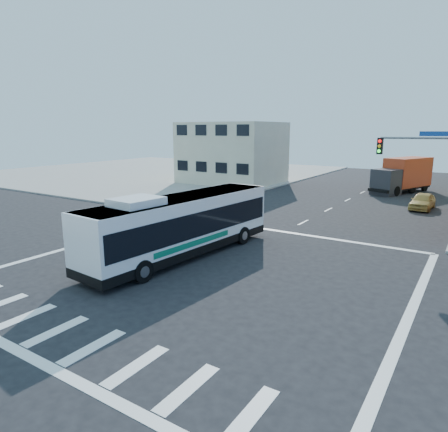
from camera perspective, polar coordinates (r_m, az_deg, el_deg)
The scene contains 7 objects.
ground at distance 20.61m, azimuth -2.45°, elevation -7.89°, with size 120.00×120.00×0.00m, color black.
sidewalk_nw at distance 69.01m, azimuth -9.47°, elevation 6.28°, with size 50.00×50.00×0.15m, color gray.
building_west at distance 53.85m, azimuth 1.18°, elevation 8.99°, with size 12.06×10.06×8.00m.
signal_mast_ne at distance 26.55m, azimuth 28.30°, elevation 6.24°, with size 7.91×1.13×8.07m.
transit_bus at distance 22.57m, azimuth -5.99°, elevation -1.20°, with size 3.81×13.07×3.82m.
box_truck at distance 50.03m, azimuth 24.10°, elevation 5.26°, with size 5.52×9.03×3.92m.
parked_car at distance 40.35m, azimuth 26.50°, elevation 1.92°, with size 1.76×4.38×1.49m, color tan.
Camera 1 is at (11.22, -15.76, 7.11)m, focal length 32.00 mm.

